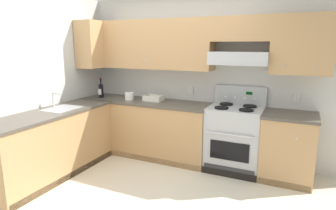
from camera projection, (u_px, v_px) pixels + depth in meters
name	position (u px, v px, depth m)	size (l,w,h in m)	color
ground_plane	(129.00, 193.00, 3.55)	(7.04, 7.04, 0.00)	beige
wall_back	(202.00, 66.00, 4.43)	(4.68, 0.57, 2.55)	silver
wall_left	(42.00, 77.00, 4.14)	(0.47, 4.00, 2.55)	silver
counter_back_run	(174.00, 132.00, 4.53)	(3.60, 0.65, 0.91)	tan
counter_left_run	(52.00, 143.00, 3.97)	(0.63, 1.91, 1.13)	tan
stove	(234.00, 138.00, 4.15)	(0.76, 0.62, 1.20)	#B7BABC
wine_bottle	(101.00, 90.00, 4.89)	(0.08, 0.08, 0.35)	black
bowl	(154.00, 99.00, 4.64)	(0.29, 0.22, 0.08)	white
paper_towel_roll	(129.00, 96.00, 4.70)	(0.14, 0.14, 0.12)	white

